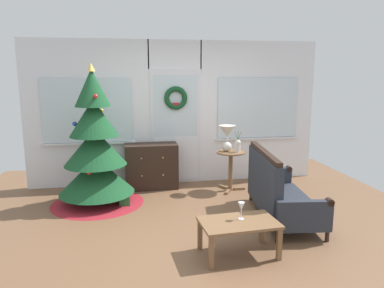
{
  "coord_description": "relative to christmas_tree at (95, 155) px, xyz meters",
  "views": [
    {
      "loc": [
        -0.78,
        -4.43,
        1.97
      ],
      "look_at": [
        0.05,
        0.55,
        1.0
      ],
      "focal_mm": 34.29,
      "sensor_mm": 36.0,
      "label": 1
    }
  ],
  "objects": [
    {
      "name": "dresser_cabinet",
      "position": [
        0.87,
        0.66,
        -0.38
      ],
      "size": [
        0.9,
        0.45,
        0.78
      ],
      "color": "black",
      "rests_on": "ground"
    },
    {
      "name": "ground_plane",
      "position": [
        1.33,
        -1.13,
        -0.77
      ],
      "size": [
        6.76,
        6.76,
        0.0
      ],
      "primitive_type": "plane",
      "color": "brown"
    },
    {
      "name": "gift_box",
      "position": [
        0.41,
        -0.21,
        -0.69
      ],
      "size": [
        0.16,
        0.14,
        0.16
      ],
      "primitive_type": "cube",
      "color": "#266633",
      "rests_on": "ground"
    },
    {
      "name": "back_wall_with_door",
      "position": [
        1.33,
        0.95,
        0.51
      ],
      "size": [
        5.2,
        0.19,
        2.55
      ],
      "color": "white",
      "rests_on": "ground"
    },
    {
      "name": "side_table",
      "position": [
        2.19,
        0.28,
        -0.29
      ],
      "size": [
        0.5,
        0.48,
        0.68
      ],
      "color": "brown",
      "rests_on": "ground"
    },
    {
      "name": "wine_glass",
      "position": [
        1.72,
        -1.88,
        -0.24
      ],
      "size": [
        0.08,
        0.08,
        0.2
      ],
      "color": "silver",
      "rests_on": "coffee_table"
    },
    {
      "name": "settee_sofa",
      "position": [
        2.49,
        -1.02,
        -0.39
      ],
      "size": [
        0.87,
        1.67,
        0.96
      ],
      "color": "black",
      "rests_on": "ground"
    },
    {
      "name": "table_lamp",
      "position": [
        2.13,
        0.32,
        0.19
      ],
      "size": [
        0.28,
        0.28,
        0.44
      ],
      "color": "silver",
      "rests_on": "side_table"
    },
    {
      "name": "christmas_tree",
      "position": [
        0.0,
        0.0,
        0.0
      ],
      "size": [
        1.41,
        1.41,
        2.12
      ],
      "color": "#4C331E",
      "rests_on": "ground"
    },
    {
      "name": "coffee_table",
      "position": [
        1.68,
        -1.94,
        -0.44
      ],
      "size": [
        0.88,
        0.59,
        0.39
      ],
      "color": "brown",
      "rests_on": "ground"
    },
    {
      "name": "flower_vase",
      "position": [
        2.29,
        0.22,
        0.03
      ],
      "size": [
        0.11,
        0.1,
        0.35
      ],
      "color": "beige",
      "rests_on": "side_table"
    }
  ]
}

